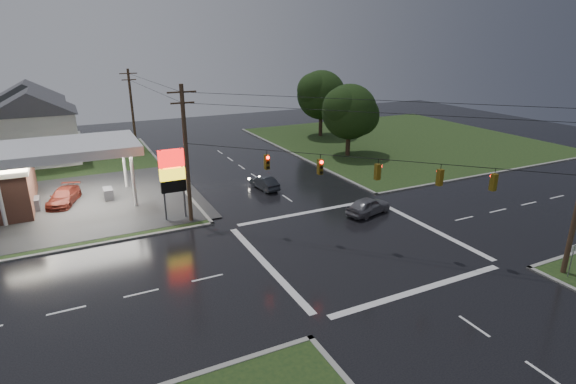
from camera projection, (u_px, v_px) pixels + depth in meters
name	position (u px, v px, depth m)	size (l,w,h in m)	color
ground	(354.00, 244.00, 32.67)	(120.00, 120.00, 0.00)	black
grass_ne	(401.00, 140.00, 65.61)	(36.00, 36.00, 0.08)	#1B3216
pylon_sign	(172.00, 173.00, 35.85)	(2.00, 0.35, 6.00)	#59595E
utility_pole_nw	(186.00, 153.00, 34.87)	(2.20, 0.32, 11.00)	#382619
utility_pole_n	(132.00, 108.00, 59.10)	(2.20, 0.32, 10.50)	#382619
traffic_signals	(359.00, 158.00, 30.56)	(26.87, 26.87, 1.47)	black
house_near	(35.00, 126.00, 52.95)	(11.05, 8.48, 8.60)	silver
house_far	(30.00, 112.00, 62.69)	(11.05, 8.48, 8.60)	silver
tree_ne_near	(350.00, 112.00, 55.44)	(7.99, 6.80, 8.98)	black
tree_ne_far	(322.00, 95.00, 66.67)	(8.46, 7.20, 9.80)	black
car_north	(265.00, 183.00, 44.38)	(1.36, 3.89, 1.28)	black
car_crossing	(368.00, 206.00, 38.03)	(1.75, 4.35, 1.48)	slate
car_pump	(64.00, 197.00, 40.33)	(1.98, 4.87, 1.41)	maroon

